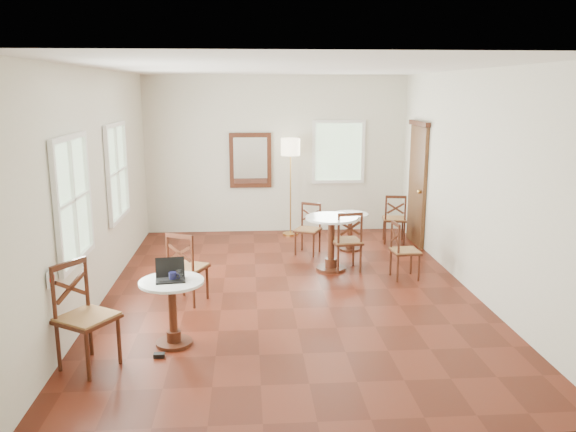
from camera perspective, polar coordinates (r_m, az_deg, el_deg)
The scene contains 17 objects.
ground at distance 8.04m, azimuth 0.15°, elevation -7.44°, with size 7.00×7.00×0.00m, color #511A0D.
room_shell at distance 7.87m, azimuth -0.43°, elevation 6.29°, with size 5.02×7.02×3.01m.
cafe_table_near at distance 6.41m, azimuth -11.37°, elevation -8.66°, with size 0.70×0.70×0.73m.
cafe_table_mid at distance 8.83m, azimuth 4.31°, elevation -2.11°, with size 0.80×0.80×0.84m.
cafe_table_back at distance 9.98m, azimuth 6.17°, elevation -1.14°, with size 0.61×0.61×0.65m.
chair_near_a at distance 7.60m, azimuth -10.01°, elevation -5.04°, with size 0.58×0.58×0.96m.
chair_near_b at distance 6.12m, azimuth -19.48°, elevation -9.35°, with size 0.69×0.69×1.08m.
chair_mid_a at distance 8.84m, azimuth 5.84°, elevation -2.47°, with size 0.49×0.49×0.94m.
chair_mid_b at distance 8.61m, azimuth 11.39°, elevation -3.37°, with size 0.42×0.42×0.85m.
chair_back_a at distance 10.56m, azimuth 10.50°, elevation -0.26°, with size 0.48×0.48×0.90m.
chair_back_b at distance 9.72m, azimuth 2.01°, elevation -1.29°, with size 0.52×0.52×0.85m.
floor_lamp at distance 10.78m, azimuth 0.25°, elevation 6.21°, with size 0.36×0.36×1.84m.
laptop at distance 6.34m, azimuth -11.58°, elevation -5.70°, with size 0.34×0.30×0.22m.
mouse at distance 6.35m, azimuth -11.20°, elevation -5.97°, with size 0.10×0.06×0.04m, color black.
navy_mug at distance 6.29m, azimuth -11.32°, elevation -5.90°, with size 0.12×0.08×0.09m.
water_glass at distance 6.29m, azimuth -10.70°, elevation -5.78°, with size 0.07×0.07×0.11m, color white.
power_adapter at distance 6.31m, azimuth -12.64°, elevation -13.32°, with size 0.11×0.07×0.05m, color black.
Camera 1 is at (-0.55, -7.53, 2.74)m, focal length 35.89 mm.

